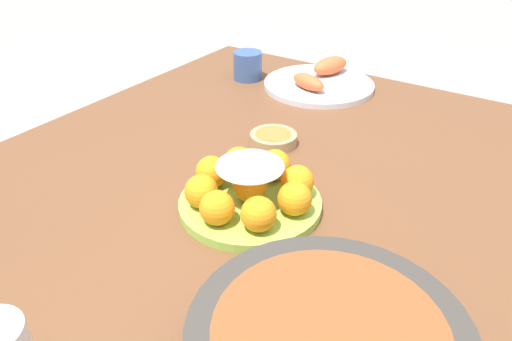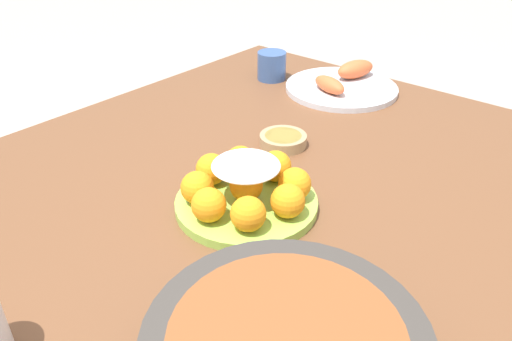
# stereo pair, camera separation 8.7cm
# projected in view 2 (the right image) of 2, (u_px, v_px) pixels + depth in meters

# --- Properties ---
(dining_table) EXTENTS (1.22, 1.05, 0.75)m
(dining_table) POSITION_uv_depth(u_px,v_px,m) (264.00, 214.00, 0.98)
(dining_table) COLOR brown
(dining_table) RESTS_ON ground_plane
(cake_plate) EXTENTS (0.24, 0.24, 0.09)m
(cake_plate) POSITION_uv_depth(u_px,v_px,m) (246.00, 190.00, 0.83)
(cake_plate) COLOR #99CC4C
(cake_plate) RESTS_ON dining_table
(sauce_bowl) EXTENTS (0.10, 0.10, 0.02)m
(sauce_bowl) POSITION_uv_depth(u_px,v_px,m) (283.00, 140.00, 1.03)
(sauce_bowl) COLOR tan
(sauce_bowl) RESTS_ON dining_table
(seafood_platter) EXTENTS (0.29, 0.29, 0.06)m
(seafood_platter) POSITION_uv_depth(u_px,v_px,m) (343.00, 84.00, 1.29)
(seafood_platter) COLOR silver
(seafood_platter) RESTS_ON dining_table
(cup_near) EXTENTS (0.08, 0.08, 0.07)m
(cup_near) POSITION_uv_depth(u_px,v_px,m) (272.00, 66.00, 1.35)
(cup_near) COLOR #38568E
(cup_near) RESTS_ON dining_table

